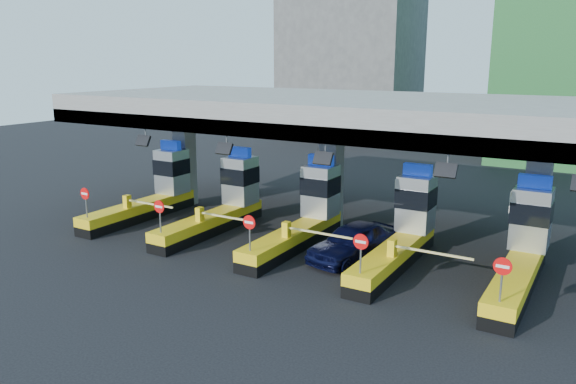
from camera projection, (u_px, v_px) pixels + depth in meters
The scene contains 9 objects.
ground at pixel (303, 243), 27.61m from camera, with size 120.00×120.00×0.00m, color black.
toll_canopy at pixel (331, 113), 28.61m from camera, with size 28.00×12.09×7.00m.
toll_lane_far_left at pixel (155, 191), 32.47m from camera, with size 4.43×8.00×4.16m.
toll_lane_left at pixel (224, 202), 30.00m from camera, with size 4.43×8.00×4.16m.
toll_lane_center at pixel (306, 215), 27.52m from camera, with size 4.43×8.00×4.16m.
toll_lane_right at pixel (404, 230), 25.05m from camera, with size 4.43×8.00×4.16m.
toll_lane_far_right at pixel (524, 249), 22.58m from camera, with size 4.43×8.00×4.16m.
bg_building_concrete at pixel (351, 58), 62.63m from camera, with size 14.00×10.00×18.00m, color #4C4C49.
van at pixel (353, 242), 25.20m from camera, with size 1.98×4.93×1.68m, color black.
Camera 1 is at (12.72, -23.02, 8.82)m, focal length 35.00 mm.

